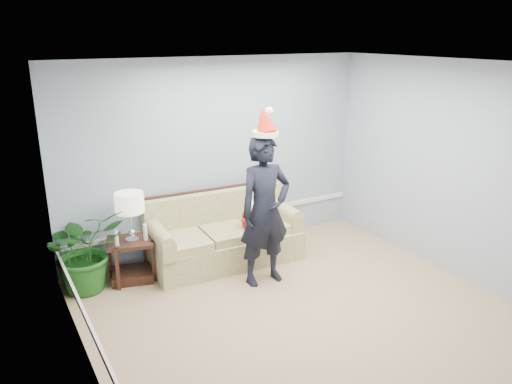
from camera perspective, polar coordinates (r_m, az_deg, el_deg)
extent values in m
cube|color=tan|center=(5.49, 7.84, -15.56)|extent=(4.50, 5.00, 0.02)
cube|color=white|center=(4.60, 9.29, 14.04)|extent=(4.50, 5.00, 0.02)
cube|color=#8B9DB1|center=(6.93, -4.38, 4.04)|extent=(4.50, 0.02, 2.70)
cube|color=#8B9DB1|center=(3.99, -18.27, -7.52)|extent=(0.02, 5.00, 2.70)
cube|color=#8B9DB1|center=(6.48, 24.46, 1.47)|extent=(0.02, 5.00, 2.70)
cube|color=white|center=(7.18, -4.13, -3.00)|extent=(4.48, 0.03, 0.06)
cube|color=white|center=(4.44, -16.76, -18.05)|extent=(0.03, 4.98, 0.06)
cube|color=brown|center=(6.83, -3.51, -6.46)|extent=(2.05, 0.96, 0.38)
cube|color=brown|center=(6.47, -8.31, -5.67)|extent=(0.63, 0.72, 0.11)
cube|color=brown|center=(6.69, -3.36, -4.66)|extent=(0.63, 0.72, 0.11)
cube|color=brown|center=(6.97, 1.21, -3.70)|extent=(0.63, 0.72, 0.11)
cube|color=brown|center=(6.93, -4.78, -2.03)|extent=(2.01, 0.29, 0.53)
cube|color=black|center=(6.90, -5.07, 0.22)|extent=(2.01, 0.16, 0.05)
cube|color=brown|center=(6.39, -10.96, -5.54)|extent=(0.21, 0.87, 0.23)
cube|color=brown|center=(7.13, 3.05, -2.71)|extent=(0.21, 0.87, 0.23)
cube|color=#351B13|center=(6.40, -14.19, -5.52)|extent=(0.67, 0.60, 0.05)
cube|color=#351B13|center=(6.59, -13.89, -9.16)|extent=(0.60, 0.54, 0.13)
cube|color=#351B13|center=(6.30, -15.54, -8.53)|extent=(0.06, 0.06, 0.54)
cube|color=#351B13|center=(6.40, -11.61, -7.77)|extent=(0.06, 0.06, 0.54)
cube|color=#351B13|center=(6.62, -16.35, -7.28)|extent=(0.06, 0.06, 0.54)
cube|color=#351B13|center=(6.72, -12.61, -6.58)|extent=(0.06, 0.06, 0.54)
cylinder|color=silver|center=(6.35, -13.94, -5.33)|extent=(0.16, 0.16, 0.03)
sphere|color=silver|center=(6.31, -14.00, -4.55)|extent=(0.10, 0.10, 0.10)
cylinder|color=silver|center=(6.26, -14.11, -3.25)|extent=(0.03, 0.03, 0.35)
cylinder|color=beige|center=(6.18, -14.27, -1.17)|extent=(0.35, 0.35, 0.24)
cylinder|color=silver|center=(6.25, -15.63, -5.45)|extent=(0.05, 0.05, 0.11)
cylinder|color=white|center=(6.21, -15.71, -4.57)|extent=(0.05, 0.05, 0.09)
cylinder|color=silver|center=(6.33, -12.51, -4.88)|extent=(0.05, 0.05, 0.11)
cylinder|color=white|center=(6.29, -12.57, -4.01)|extent=(0.05, 0.05, 0.09)
imported|color=#1B581B|center=(6.33, -18.97, -6.30)|extent=(1.05, 0.95, 1.03)
imported|color=black|center=(6.04, 1.03, -2.19)|extent=(0.68, 0.45, 1.86)
cylinder|color=white|center=(5.78, 1.08, 6.70)|extent=(0.35, 0.35, 0.06)
cone|color=#B32A13|center=(5.78, 0.95, 8.22)|extent=(0.31, 0.37, 0.35)
sphere|color=white|center=(5.67, 1.51, 9.25)|extent=(0.09, 0.09, 0.09)
sphere|color=white|center=(6.69, -0.63, -3.12)|extent=(0.22, 0.22, 0.22)
cylinder|color=#B32A13|center=(6.69, -0.63, -3.12)|extent=(0.28, 0.28, 0.15)
cylinder|color=#166228|center=(6.66, -0.63, -2.43)|extent=(0.18, 0.18, 0.03)
sphere|color=white|center=(6.60, -0.65, -4.03)|extent=(0.10, 0.10, 0.10)
sphere|color=white|center=(6.66, 0.24, -3.85)|extent=(0.10, 0.10, 0.10)
sphere|color=white|center=(6.62, -0.60, -1.82)|extent=(0.15, 0.15, 0.15)
sphere|color=black|center=(6.55, -0.20, -2.17)|extent=(0.02, 0.02, 0.02)
sphere|color=white|center=(6.58, -1.05, -1.32)|extent=(0.06, 0.06, 0.06)
sphere|color=white|center=(6.63, -0.23, -1.17)|extent=(0.06, 0.06, 0.06)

